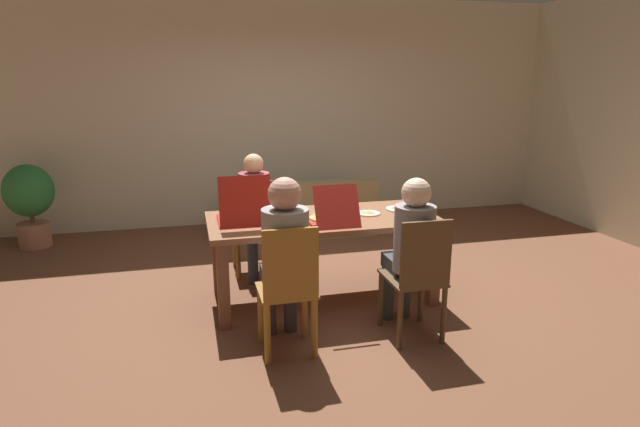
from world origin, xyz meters
name	(u,v)px	position (x,y,z in m)	size (l,w,h in m)	color
ground_plane	(323,298)	(0.00, 0.00, 0.00)	(20.00, 20.00, 0.00)	brown
back_wall	(270,112)	(0.00, 2.79, 1.45)	(7.89, 0.12, 2.91)	beige
side_wall_right	(638,117)	(3.95, 0.84, 1.45)	(0.12, 4.75, 2.91)	beige
dining_table	(323,229)	(0.00, 0.00, 0.64)	(1.94, 0.89, 0.74)	brown
chair_0	(254,223)	(-0.47, 0.92, 0.48)	(0.46, 0.43, 0.88)	brown
person_0	(256,206)	(-0.47, 0.77, 0.69)	(0.30, 0.54, 1.19)	#343E4E
chair_1	(288,289)	(-0.47, -0.89, 0.50)	(0.39, 0.38, 0.96)	olive
person_1	(284,250)	(-0.47, -0.77, 0.74)	(0.32, 0.50, 1.26)	#43353B
chair_2	(418,275)	(0.48, -0.90, 0.52)	(0.39, 0.44, 0.95)	brown
person_2	(411,243)	(0.48, -0.75, 0.71)	(0.30, 0.49, 1.21)	#363B3C
pizza_box_0	(330,217)	(0.01, -0.19, 0.79)	(0.35, 0.52, 0.34)	red
pizza_box_1	(243,216)	(-0.68, -0.01, 0.80)	(0.40, 0.49, 0.42)	#B32116
plate_0	(368,213)	(0.41, 0.01, 0.75)	(0.21, 0.21, 0.03)	silver
plate_1	(411,218)	(0.70, -0.25, 0.75)	(0.22, 0.22, 0.03)	white
plate_2	(399,208)	(0.73, 0.09, 0.75)	(0.24, 0.24, 0.03)	white
plate_3	(288,211)	(-0.25, 0.28, 0.75)	(0.20, 0.20, 0.01)	white
drinking_glass_0	(351,202)	(0.30, 0.17, 0.82)	(0.08, 0.08, 0.14)	#B15226
drinking_glass_1	(269,220)	(-0.50, -0.25, 0.82)	(0.07, 0.07, 0.15)	#B34B2D
drinking_glass_2	(238,204)	(-0.68, 0.36, 0.81)	(0.07, 0.07, 0.14)	#B55133
drinking_glass_3	(321,199)	(0.07, 0.36, 0.82)	(0.07, 0.07, 0.14)	#DCC963
couch	(303,212)	(0.27, 2.03, 0.26)	(1.73, 0.80, 0.70)	#937E54
potted_plant	(29,198)	(-2.85, 2.25, 0.57)	(0.54, 0.54, 0.96)	#B3795B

